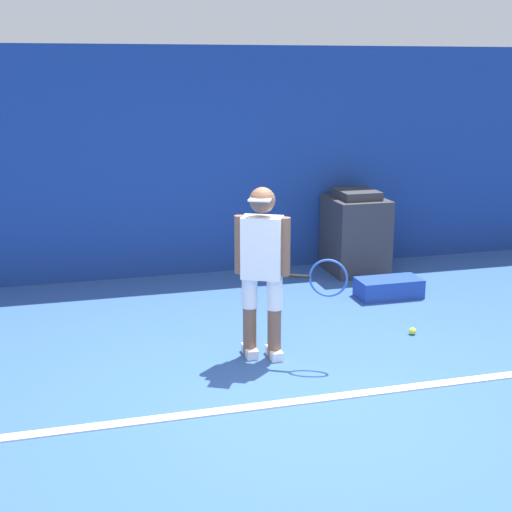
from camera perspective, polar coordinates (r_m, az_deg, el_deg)
name	(u,v)px	position (r m, az deg, el deg)	size (l,w,h in m)	color
ground_plane	(303,397)	(5.65, 3.78, -11.16)	(24.00, 24.00, 0.00)	#2D5193
back_wall	(207,162)	(8.68, -3.92, 7.48)	(24.00, 0.10, 2.73)	navy
court_baseline	(306,400)	(5.58, 4.05, -11.45)	(21.60, 0.10, 0.01)	white
tennis_player	(264,266)	(6.09, 0.64, -0.80)	(0.88, 0.51, 1.51)	brown
tennis_ball	(413,331)	(7.00, 12.41, -5.89)	(0.07, 0.07, 0.07)	#D1E533
covered_chair	(355,233)	(8.89, 7.95, 1.83)	(0.66, 0.77, 1.03)	#333338
equipment_bag	(389,288)	(8.05, 10.57, -2.52)	(0.71, 0.36, 0.21)	#1E3D99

